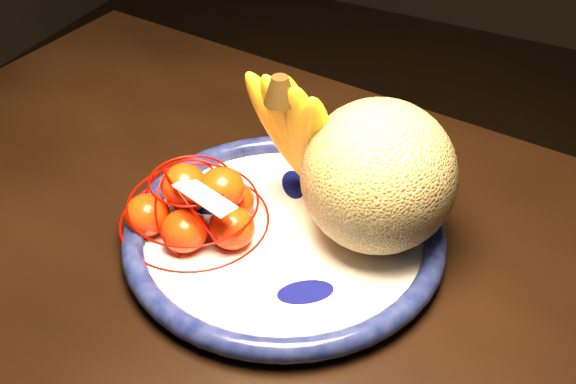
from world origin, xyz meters
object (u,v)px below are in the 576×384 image
at_px(cantaloupe, 378,176).
at_px(mandarin_bag, 197,206).
at_px(fruit_bowl, 284,234).
at_px(banana_bunch, 301,131).

bearing_deg(cantaloupe, mandarin_bag, -156.62).
height_order(fruit_bowl, cantaloupe, cantaloupe).
bearing_deg(fruit_bowl, mandarin_bag, -159.24).
distance_m(cantaloupe, mandarin_bag, 0.21).
bearing_deg(cantaloupe, fruit_bowl, -154.08).
bearing_deg(mandarin_bag, banana_bunch, 49.10).
xyz_separation_m(fruit_bowl, banana_bunch, (-0.01, 0.06, 0.10)).
bearing_deg(cantaloupe, banana_bunch, 170.79).
height_order(cantaloupe, banana_bunch, banana_bunch).
xyz_separation_m(cantaloupe, banana_bunch, (-0.10, 0.02, 0.02)).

